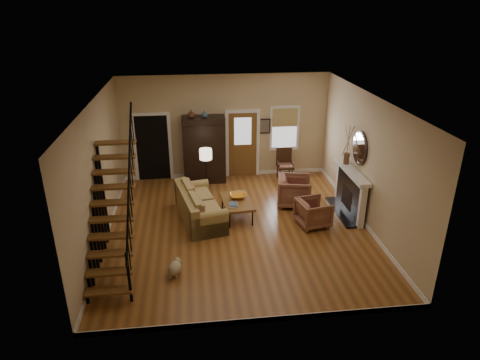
{
  "coord_description": "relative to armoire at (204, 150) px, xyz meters",
  "views": [
    {
      "loc": [
        -1.07,
        -9.49,
        5.42
      ],
      "look_at": [
        0.1,
        0.4,
        1.15
      ],
      "focal_mm": 32.0,
      "sensor_mm": 36.0,
      "label": 1
    }
  ],
  "objects": [
    {
      "name": "room",
      "position": [
        0.29,
        -1.39,
        0.46
      ],
      "size": [
        7.0,
        7.33,
        3.3
      ],
      "color": "brown",
      "rests_on": "ground"
    },
    {
      "name": "fireplace",
      "position": [
        3.83,
        -2.65,
        -0.31
      ],
      "size": [
        0.33,
        1.95,
        2.3
      ],
      "color": "black",
      "rests_on": "ground"
    },
    {
      "name": "staircase",
      "position": [
        -2.08,
        -4.45,
        0.55
      ],
      "size": [
        0.94,
        2.8,
        3.2
      ],
      "primitive_type": null,
      "color": "brown",
      "rests_on": "ground"
    },
    {
      "name": "vase_b",
      "position": [
        0.05,
        -0.1,
        1.16
      ],
      "size": [
        0.2,
        0.2,
        0.21
      ],
      "primitive_type": "imported",
      "color": "#334C60",
      "rests_on": "armoire"
    },
    {
      "name": "vase_a",
      "position": [
        -0.35,
        -0.1,
        1.17
      ],
      "size": [
        0.24,
        0.24,
        0.25
      ],
      "primitive_type": "imported",
      "color": "#4C2619",
      "rests_on": "armoire"
    },
    {
      "name": "armchair_left",
      "position": [
        2.63,
        -3.23,
        -0.7
      ],
      "size": [
        0.91,
        0.9,
        0.71
      ],
      "primitive_type": "imported",
      "rotation": [
        0.0,
        0.0,
        1.77
      ],
      "color": "brown",
      "rests_on": "ground"
    },
    {
      "name": "armoire",
      "position": [
        0.0,
        0.0,
        0.0
      ],
      "size": [
        1.3,
        0.6,
        2.1
      ],
      "primitive_type": null,
      "color": "black",
      "rests_on": "ground"
    },
    {
      "name": "side_chair",
      "position": [
        2.55,
        -0.2,
        -0.54
      ],
      "size": [
        0.54,
        0.54,
        1.02
      ],
      "primitive_type": null,
      "color": "#382111",
      "rests_on": "ground"
    },
    {
      "name": "sofa",
      "position": [
        -0.23,
        -2.59,
        -0.65
      ],
      "size": [
        1.35,
        2.3,
        0.8
      ],
      "primitive_type": null,
      "rotation": [
        0.0,
        0.0,
        0.21
      ],
      "color": "#A08448",
      "rests_on": "ground"
    },
    {
      "name": "bowl",
      "position": [
        0.79,
        -2.4,
        -0.51
      ],
      "size": [
        0.44,
        0.44,
        0.11
      ],
      "primitive_type": "imported",
      "color": "orange",
      "rests_on": "coffee_table"
    },
    {
      "name": "armchair_right",
      "position": [
        2.42,
        -2.02,
        -0.63
      ],
      "size": [
        1.08,
        1.06,
        0.83
      ],
      "primitive_type": "imported",
      "rotation": [
        0.0,
        0.0,
        1.36
      ],
      "color": "brown",
      "rests_on": "ground"
    },
    {
      "name": "dog",
      "position": [
        -0.85,
        -5.01,
        -0.89
      ],
      "size": [
        0.37,
        0.5,
        0.33
      ],
      "primitive_type": null,
      "rotation": [
        0.0,
        0.0,
        -0.25
      ],
      "color": "tan",
      "rests_on": "ground"
    },
    {
      "name": "coffee_table",
      "position": [
        0.74,
        -2.55,
        -0.81
      ],
      "size": [
        0.85,
        1.33,
        0.49
      ],
      "primitive_type": null,
      "rotation": [
        0.0,
        0.0,
        0.09
      ],
      "color": "brown",
      "rests_on": "ground"
    },
    {
      "name": "books",
      "position": [
        0.62,
        -2.85,
        -0.53
      ],
      "size": [
        0.23,
        0.32,
        0.06
      ],
      "primitive_type": null,
      "color": "beige",
      "rests_on": "coffee_table"
    },
    {
      "name": "floor_lamp",
      "position": [
        -0.0,
        -1.36,
        -0.28
      ],
      "size": [
        0.46,
        0.46,
        1.53
      ],
      "primitive_type": null,
      "rotation": [
        0.0,
        0.0,
        -0.4
      ],
      "color": "black",
      "rests_on": "ground"
    }
  ]
}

